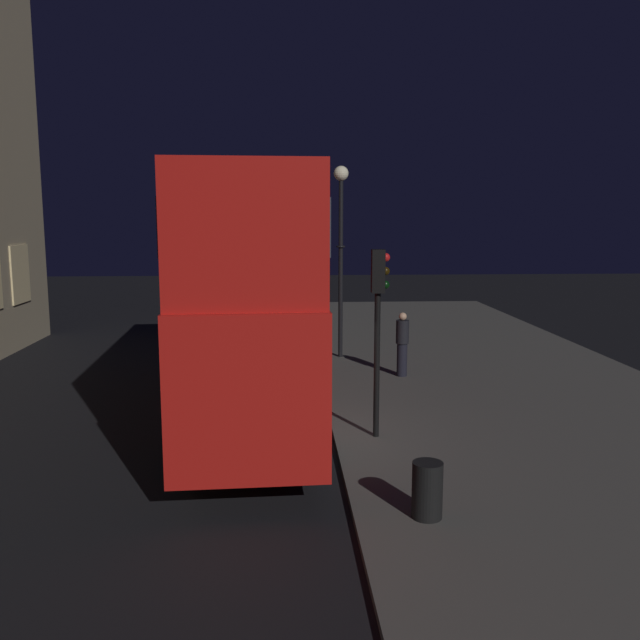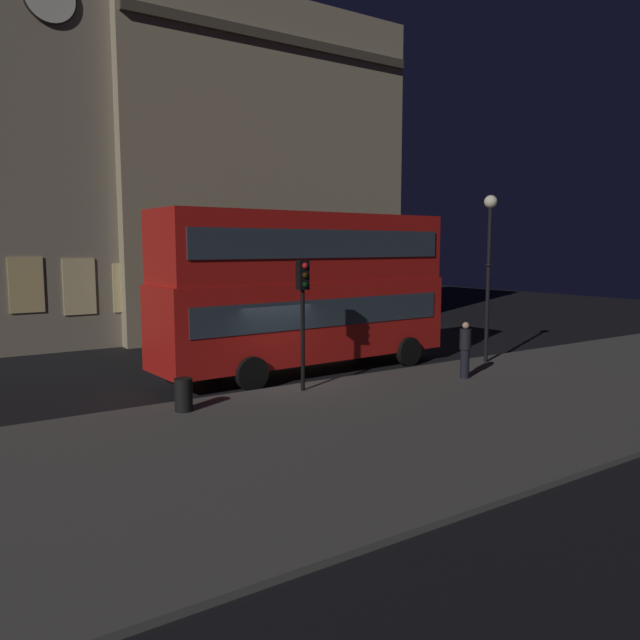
# 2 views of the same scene
# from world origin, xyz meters

# --- Properties ---
(ground_plane) EXTENTS (80.00, 80.00, 0.00)m
(ground_plane) POSITION_xyz_m (0.00, 0.00, 0.00)
(ground_plane) COLOR black
(sidewalk_slab) EXTENTS (44.00, 9.36, 0.12)m
(sidewalk_slab) POSITION_xyz_m (0.00, -5.24, 0.06)
(sidewalk_slab) COLOR #4C4944
(sidewalk_slab) RESTS_ON ground
(double_decker_bus) EXTENTS (10.87, 3.18, 5.40)m
(double_decker_bus) POSITION_xyz_m (1.95, 1.23, 3.01)
(double_decker_bus) COLOR red
(double_decker_bus) RESTS_ON ground
(traffic_light_near_kerb) EXTENTS (0.33, 0.37, 3.80)m
(traffic_light_near_kerb) POSITION_xyz_m (0.10, -1.44, 2.86)
(traffic_light_near_kerb) COLOR black
(traffic_light_near_kerb) RESTS_ON sidewalk_slab
(street_lamp) EXTENTS (0.46, 0.46, 5.99)m
(street_lamp) POSITION_xyz_m (8.03, -1.39, 4.29)
(street_lamp) COLOR black
(street_lamp) RESTS_ON sidewalk_slab
(pedestrian) EXTENTS (0.36, 0.36, 1.80)m
(pedestrian) POSITION_xyz_m (5.31, -2.89, 1.05)
(pedestrian) COLOR black
(pedestrian) RESTS_ON sidewalk_slab
(litter_bin) EXTENTS (0.46, 0.46, 0.85)m
(litter_bin) POSITION_xyz_m (-3.66, -1.65, 0.55)
(litter_bin) COLOR black
(litter_bin) RESTS_ON sidewalk_slab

